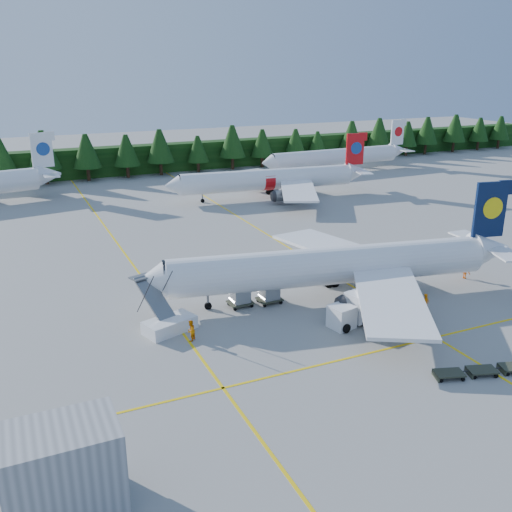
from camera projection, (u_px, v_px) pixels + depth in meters
name	position (u px, v px, depth m)	size (l,w,h in m)	color
ground	(340.00, 323.00, 52.84)	(320.00, 320.00, 0.00)	gray
taxi_stripe_a	(140.00, 275.00, 64.65)	(0.25, 120.00, 0.01)	yellow
taxi_stripe_b	(296.00, 252.00, 72.43)	(0.25, 120.00, 0.01)	yellow
taxi_stripe_cross	(379.00, 351.00, 47.67)	(80.00, 0.25, 0.01)	yellow
treeline_hedge	(136.00, 160.00, 122.62)	(220.00, 4.00, 6.00)	black
terminal_building	(63.00, 471.00, 29.81)	(6.00, 4.00, 5.20)	#96989E
airliner_navy	(323.00, 267.00, 57.23)	(38.21, 31.15, 11.20)	white
airliner_red	(264.00, 180.00, 100.20)	(36.72, 30.08, 10.69)	white
airliner_far_right	(331.00, 157.00, 123.75)	(36.12, 4.53, 10.50)	white
airstairs	(167.00, 321.00, 51.12)	(5.09, 6.91, 4.11)	white
service_truck	(357.00, 308.00, 52.53)	(6.10, 3.25, 2.80)	silver
dolly_train	(498.00, 368.00, 44.15)	(10.47, 4.02, 0.13)	#303325
uld_pair	(255.00, 293.00, 56.36)	(5.38, 2.31, 1.80)	#303325
crew_a	(426.00, 303.00, 54.59)	(0.72, 0.47, 1.96)	orange
crew_b	(191.00, 331.00, 49.11)	(0.92, 0.72, 1.90)	orange
crew_c	(466.00, 270.00, 63.33)	(0.78, 0.53, 1.88)	#E35504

